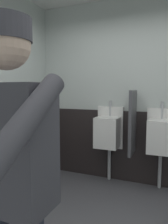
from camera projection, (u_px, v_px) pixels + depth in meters
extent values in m
cube|color=silver|center=(143.00, 92.00, 3.20)|extent=(3.87, 0.12, 2.75)
cube|color=black|center=(140.00, 148.00, 3.22)|extent=(3.27, 0.03, 1.09)
cube|color=white|center=(110.00, 127.00, 3.35)|extent=(0.40, 0.05, 0.65)
cube|color=white|center=(107.00, 132.00, 3.20)|extent=(0.34, 0.30, 0.45)
cylinder|color=#B7BABF|center=(110.00, 108.00, 3.31)|extent=(0.04, 0.04, 0.24)
cylinder|color=#B7BABF|center=(109.00, 162.00, 3.37)|extent=(0.05, 0.05, 0.55)
cube|color=white|center=(161.00, 131.00, 3.06)|extent=(0.40, 0.05, 0.65)
cube|color=white|center=(161.00, 137.00, 2.91)|extent=(0.34, 0.30, 0.45)
cylinder|color=#B7BABF|center=(162.00, 110.00, 3.02)|extent=(0.04, 0.04, 0.24)
cylinder|color=#B7BABF|center=(160.00, 169.00, 3.08)|extent=(0.05, 0.05, 0.55)
cube|color=#4C4C51|center=(132.00, 123.00, 3.01)|extent=(0.04, 0.40, 0.90)
cube|color=#3F3F47|center=(9.00, 146.00, 1.05)|extent=(0.43, 0.24, 0.61)
cylinder|color=#3F3F47|center=(21.00, 128.00, 0.72)|extent=(0.09, 0.50, 0.39)
sphere|color=beige|center=(5.00, 44.00, 1.00)|extent=(0.24, 0.24, 0.24)
cylinder|color=#3F3F47|center=(4.00, 30.00, 0.99)|extent=(0.25, 0.25, 0.11)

